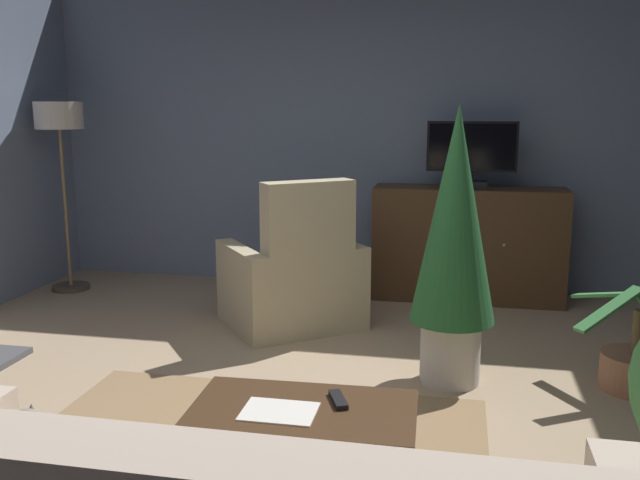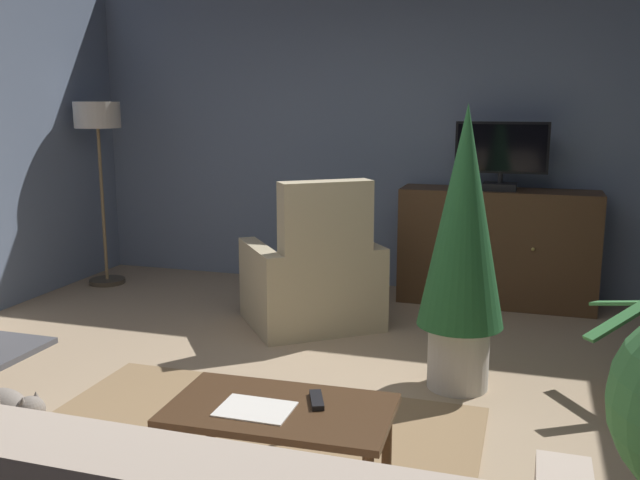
% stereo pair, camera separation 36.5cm
% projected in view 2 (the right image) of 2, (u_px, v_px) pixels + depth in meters
% --- Properties ---
extents(ground_plane, '(6.48, 6.27, 0.04)m').
position_uv_depth(ground_plane, '(297.00, 421.00, 3.70)').
color(ground_plane, tan).
extents(wall_back, '(6.48, 0.10, 2.84)m').
position_uv_depth(wall_back, '(402.00, 130.00, 6.12)').
color(wall_back, slate).
rests_on(wall_back, ground_plane).
extents(rug_central, '(2.27, 1.66, 0.01)m').
position_uv_depth(rug_central, '(238.00, 450.00, 3.35)').
color(rug_central, '#8E704C').
rests_on(rug_central, ground_plane).
extents(tv_cabinet, '(1.59, 0.46, 0.96)m').
position_uv_depth(tv_cabinet, '(497.00, 250.00, 5.73)').
color(tv_cabinet, '#352315').
rests_on(tv_cabinet, ground_plane).
extents(television, '(0.73, 0.20, 0.55)m').
position_uv_depth(television, '(501.00, 154.00, 5.52)').
color(television, black).
rests_on(television, tv_cabinet).
extents(coffee_table, '(0.94, 0.56, 0.43)m').
position_uv_depth(coffee_table, '(280.00, 418.00, 2.85)').
color(coffee_table, '#422B19').
rests_on(coffee_table, ground_plane).
extents(tv_remote, '(0.11, 0.18, 0.02)m').
position_uv_depth(tv_remote, '(317.00, 400.00, 2.88)').
color(tv_remote, black).
rests_on(tv_remote, coffee_table).
extents(folded_newspaper, '(0.30, 0.22, 0.01)m').
position_uv_depth(folded_newspaper, '(255.00, 409.00, 2.81)').
color(folded_newspaper, silver).
rests_on(folded_newspaper, coffee_table).
extents(armchair_beside_cabinet, '(1.22, 1.20, 1.13)m').
position_uv_depth(armchair_beside_cabinet, '(314.00, 281.00, 5.17)').
color(armchair_beside_cabinet, tan).
rests_on(armchair_beside_cabinet, ground_plane).
extents(potted_plant_small_fern_corner, '(0.50, 0.50, 1.66)m').
position_uv_depth(potted_plant_small_fern_corner, '(463.00, 236.00, 3.93)').
color(potted_plant_small_fern_corner, beige).
rests_on(potted_plant_small_fern_corner, ground_plane).
extents(cat, '(0.64, 0.26, 0.22)m').
position_uv_depth(cat, '(8.00, 408.00, 3.57)').
color(cat, gray).
rests_on(cat, ground_plane).
extents(floor_lamp, '(0.41, 0.41, 1.67)m').
position_uv_depth(floor_lamp, '(98.00, 134.00, 6.20)').
color(floor_lamp, '#4C4233').
rests_on(floor_lamp, ground_plane).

